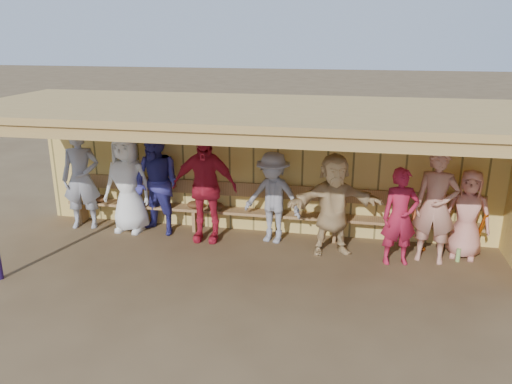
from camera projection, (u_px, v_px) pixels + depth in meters
ground at (252, 259)px, 8.20m from camera, size 90.00×90.00×0.00m
player_a at (81, 179)px, 9.29m from camera, size 0.79×0.61×1.91m
player_b at (128, 183)px, 9.13m from camera, size 0.93×0.63×1.84m
player_c at (157, 184)px, 8.98m from camera, size 1.13×1.01×1.91m
player_d at (204, 187)px, 8.70m from camera, size 1.16×0.52×1.96m
player_e at (273, 198)px, 8.67m from camera, size 1.17×0.84×1.63m
player_f at (333, 204)px, 8.20m from camera, size 1.67×0.95×1.71m
player_g at (400, 217)px, 7.84m from camera, size 0.64×0.49×1.58m
player_h at (467, 214)px, 8.08m from camera, size 0.82×0.63×1.49m
player_extra at (435, 207)px, 7.88m from camera, size 0.75×0.57×1.85m
dugout_structure at (283, 150)px, 8.25m from camera, size 8.80×3.20×2.50m
bench at (264, 207)px, 9.08m from camera, size 7.60×0.34×0.93m
dugout_equipment at (217, 208)px, 9.13m from camera, size 7.06×0.62×0.80m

